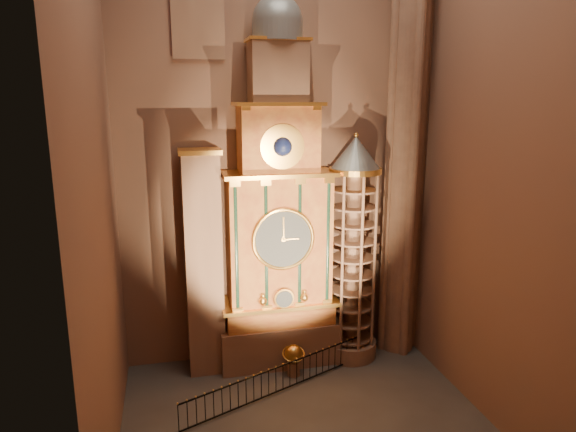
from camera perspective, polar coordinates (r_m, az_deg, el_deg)
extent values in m
plane|color=#383330|center=(21.51, 2.03, -21.90)|extent=(14.00, 14.00, 0.00)
plane|color=brown|center=(23.52, -1.66, 9.81)|extent=(22.00, 0.00, 22.00)
plane|color=brown|center=(17.20, -21.00, 7.80)|extent=(0.00, 22.00, 22.00)
plane|color=brown|center=(20.69, 21.55, 8.49)|extent=(0.00, 22.00, 22.00)
cube|color=#8C634C|center=(25.18, -1.03, -13.68)|extent=(5.60, 2.20, 2.00)
cube|color=brown|center=(24.54, -1.05, -10.55)|extent=(5.00, 2.00, 1.00)
cube|color=#F8B249|center=(24.28, -1.03, -9.40)|extent=(5.40, 2.30, 0.18)
cube|color=brown|center=(23.37, -1.08, -2.66)|extent=(4.60, 2.00, 6.00)
cylinder|color=black|center=(22.22, -5.79, -3.55)|extent=(0.32, 0.32, 5.60)
cylinder|color=black|center=(22.41, -2.49, -3.35)|extent=(0.32, 0.32, 5.60)
cylinder|color=black|center=(22.73, 1.23, -3.11)|extent=(0.32, 0.32, 5.60)
cylinder|color=black|center=(23.08, 4.36, -2.89)|extent=(0.32, 0.32, 5.60)
cube|color=#F8B249|center=(22.69, -1.09, 4.75)|extent=(5.00, 2.25, 0.18)
cylinder|color=#2D3033|center=(22.34, -0.54, -2.59)|extent=(2.60, 0.12, 2.60)
torus|color=#F8B249|center=(22.29, -0.51, -2.63)|extent=(2.80, 0.16, 2.80)
cylinder|color=#F8B249|center=(23.07, -0.44, -9.17)|extent=(0.90, 0.10, 0.90)
sphere|color=#F8B249|center=(22.96, -2.81, -9.43)|extent=(0.36, 0.36, 0.36)
sphere|color=#F8B249|center=(23.35, 1.83, -9.03)|extent=(0.36, 0.36, 0.36)
cube|color=brown|center=(22.57, -1.13, 8.41)|extent=(3.40, 1.80, 3.00)
sphere|color=#0B1A3A|center=(21.70, -0.62, 7.70)|extent=(0.80, 0.80, 0.80)
cube|color=#F8B249|center=(22.45, -1.12, 12.35)|extent=(3.80, 2.00, 0.15)
cube|color=#8C634C|center=(22.52, -1.16, 15.53)|extent=(2.40, 1.60, 2.60)
sphere|color=slate|center=(22.71, -1.19, 20.83)|extent=(2.10, 2.10, 2.10)
cube|color=#8C634C|center=(23.22, -9.34, -5.52)|extent=(1.60, 1.40, 10.00)
cube|color=#F8B249|center=(23.53, -9.08, -10.46)|extent=(1.35, 0.10, 2.10)
cube|color=#512615|center=(23.48, -9.07, -10.52)|extent=(1.05, 0.04, 1.75)
cube|color=#F8B249|center=(22.63, -9.32, -4.41)|extent=(1.35, 0.10, 2.10)
cube|color=#512615|center=(22.58, -9.31, -4.45)|extent=(1.05, 0.04, 1.75)
cube|color=#F8B249|center=(22.00, -9.56, 2.07)|extent=(1.35, 0.10, 2.10)
cube|color=#512615|center=(21.95, -9.55, 2.04)|extent=(1.05, 0.04, 1.75)
cube|color=#F8B249|center=(22.15, -9.82, 7.10)|extent=(1.80, 1.60, 0.20)
cylinder|color=#8C634C|center=(26.08, 6.90, -14.26)|extent=(2.50, 2.50, 0.80)
cylinder|color=#8C634C|center=(24.36, 7.18, -4.80)|extent=(0.70, 0.70, 8.20)
cylinder|color=#F8B249|center=(23.43, 7.47, 5.03)|extent=(2.40, 2.40, 0.25)
cone|color=slate|center=(23.33, 7.53, 6.97)|extent=(2.30, 2.30, 1.50)
sphere|color=#F8B249|center=(23.26, 7.59, 8.93)|extent=(0.20, 0.20, 0.20)
cylinder|color=#8C634C|center=(24.55, 13.12, 9.62)|extent=(1.60, 1.60, 22.00)
cylinder|color=#8C634C|center=(24.92, 14.80, 9.58)|extent=(0.44, 0.44, 22.00)
cylinder|color=#8C634C|center=(24.21, 11.40, 9.66)|extent=(0.44, 0.44, 22.00)
cylinder|color=#8C634C|center=(25.27, 12.32, 9.75)|extent=(0.44, 0.44, 22.00)
cylinder|color=#8C634C|center=(23.84, 13.98, 9.49)|extent=(0.44, 0.44, 22.00)
cylinder|color=#8C634C|center=(24.28, 0.61, -16.57)|extent=(0.55, 0.55, 0.65)
sphere|color=#C28736|center=(23.92, 0.62, -15.04)|extent=(0.83, 0.83, 0.83)
torus|color=#C28736|center=(23.92, 0.62, -15.04)|extent=(1.08, 1.03, 0.45)
cube|color=black|center=(22.57, -0.96, -16.38)|extent=(8.54, 3.76, 0.05)
cube|color=black|center=(23.14, -0.95, -18.82)|extent=(8.54, 3.76, 0.05)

